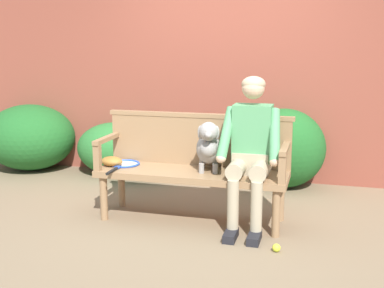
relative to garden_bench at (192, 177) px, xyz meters
The scene contains 15 objects.
ground_plane 0.42m from the garden_bench, ahead, with size 40.00×40.00×0.00m, color #7A664C.
brick_garden_fence 1.97m from the garden_bench, 90.00° to the left, with size 8.00×0.30×2.76m, color brown.
hedge_bush_mid_left 1.90m from the garden_bench, 135.39° to the left, with size 1.00×0.73×0.66m, color #286B2D.
hedge_bush_far_right 1.53m from the garden_bench, 62.00° to the left, with size 0.94×0.82×0.91m, color #1E5B23.
hedge_bush_mid_right 2.86m from the garden_bench, 152.92° to the left, with size 1.17×1.08×0.85m, color #1E5B23.
hedge_bush_far_left 1.67m from the garden_bench, 126.52° to the left, with size 0.97×0.78×0.64m, color #194C1E.
garden_bench is the anchor object (origin of this frame).
bench_backrest 0.39m from the garden_bench, 90.00° to the left, with size 1.80×0.06×0.50m.
bench_armrest_left_end 0.88m from the garden_bench, behind, with size 0.06×0.53×0.28m.
bench_armrest_right_end 0.88m from the garden_bench, ahead, with size 0.06×0.53×0.28m.
person_seated 0.63m from the garden_bench, ahead, with size 0.56×0.67×1.35m.
dog_on_bench 0.34m from the garden_bench, ahead, with size 0.29×0.48×0.48m.
tennis_racket 0.69m from the garden_bench, behind, with size 0.29×0.56×0.03m.
baseball_glove 0.79m from the garden_bench, behind, with size 0.22×0.17×0.09m, color #9E6B2D.
tennis_ball 1.06m from the garden_bench, 31.75° to the right, with size 0.07×0.07×0.07m, color #CCDB33.
Camera 1 is at (1.17, -4.26, 1.63)m, focal length 46.44 mm.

